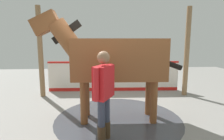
% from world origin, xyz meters
% --- Properties ---
extents(ground_plane, '(16.00, 16.00, 0.02)m').
position_xyz_m(ground_plane, '(0.00, 0.00, -0.01)').
color(ground_plane, gray).
extents(wet_patch, '(2.97, 2.97, 0.00)m').
position_xyz_m(wet_patch, '(-0.11, 0.14, 0.00)').
color(wet_patch, '#42444C').
rests_on(wet_patch, ground).
extents(barrier_wall, '(4.72, 0.32, 1.09)m').
position_xyz_m(barrier_wall, '(-0.23, -2.32, 0.50)').
color(barrier_wall, white).
rests_on(barrier_wall, ground).
extents(roof_post_near, '(0.16, 0.16, 2.91)m').
position_xyz_m(roof_post_near, '(2.18, -1.84, 1.45)').
color(roof_post_near, olive).
rests_on(roof_post_near, ground).
extents(roof_post_far, '(0.16, 0.16, 2.91)m').
position_xyz_m(roof_post_far, '(-2.58, -1.61, 1.45)').
color(roof_post_far, olive).
rests_on(roof_post_far, ground).
extents(horse, '(3.37, 0.99, 2.48)m').
position_xyz_m(horse, '(0.01, 0.13, 1.43)').
color(horse, brown).
rests_on(horse, ground).
extents(handler, '(0.41, 0.60, 1.65)m').
position_xyz_m(handler, '(0.26, 1.08, 0.95)').
color(handler, '#47331E').
rests_on(handler, ground).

